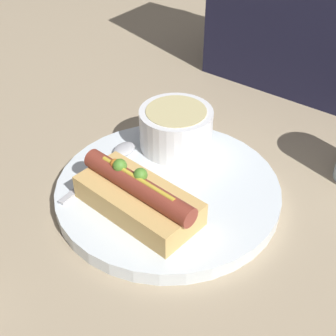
% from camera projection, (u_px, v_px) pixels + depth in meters
% --- Properties ---
extents(ground_plane, '(4.00, 4.00, 0.00)m').
position_uv_depth(ground_plane, '(168.00, 196.00, 0.59)').
color(ground_plane, tan).
extents(dinner_plate, '(0.28, 0.28, 0.02)m').
position_uv_depth(dinner_plate, '(168.00, 191.00, 0.58)').
color(dinner_plate, white).
rests_on(dinner_plate, ground_plane).
extents(hot_dog, '(0.16, 0.08, 0.06)m').
position_uv_depth(hot_dog, '(140.00, 198.00, 0.53)').
color(hot_dog, '#DBAD60').
rests_on(hot_dog, dinner_plate).
extents(soup_bowl, '(0.10, 0.10, 0.06)m').
position_uv_depth(soup_bowl, '(176.00, 127.00, 0.62)').
color(soup_bowl, white).
rests_on(soup_bowl, dinner_plate).
extents(spoon, '(0.03, 0.14, 0.01)m').
position_uv_depth(spoon, '(115.00, 157.00, 0.61)').
color(spoon, '#B7B7BC').
rests_on(spoon, dinner_plate).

